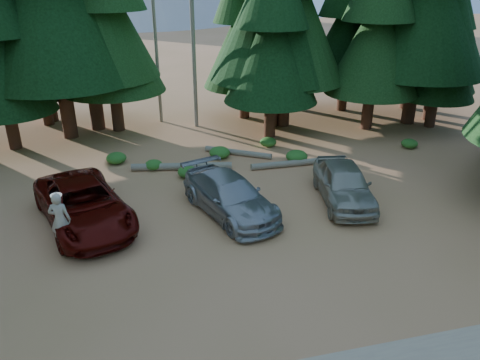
{
  "coord_description": "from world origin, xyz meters",
  "views": [
    {
      "loc": [
        -3.2,
        -12.77,
        8.7
      ],
      "look_at": [
        0.78,
        3.32,
        1.25
      ],
      "focal_mm": 35.0,
      "sensor_mm": 36.0,
      "label": 1
    }
  ],
  "objects_px": {
    "silver_minivan_center": "(230,196)",
    "log_right": "(298,163)",
    "frisbee_player": "(60,220)",
    "red_pickup": "(83,204)",
    "silver_minivan_right": "(344,183)",
    "log_left": "(182,166)",
    "log_mid": "(238,152)"
  },
  "relations": [
    {
      "from": "log_mid",
      "to": "log_right",
      "type": "height_order",
      "value": "log_right"
    },
    {
      "from": "frisbee_player",
      "to": "log_right",
      "type": "bearing_deg",
      "value": -140.22
    },
    {
      "from": "red_pickup",
      "to": "log_right",
      "type": "relative_size",
      "value": 1.22
    },
    {
      "from": "silver_minivan_right",
      "to": "log_mid",
      "type": "xyz_separation_m",
      "value": [
        -2.94,
        6.12,
        -0.65
      ]
    },
    {
      "from": "log_right",
      "to": "log_left",
      "type": "bearing_deg",
      "value": 171.43
    },
    {
      "from": "log_left",
      "to": "log_right",
      "type": "bearing_deg",
      "value": 2.38
    },
    {
      "from": "log_mid",
      "to": "silver_minivan_right",
      "type": "bearing_deg",
      "value": -30.9
    },
    {
      "from": "red_pickup",
      "to": "log_left",
      "type": "xyz_separation_m",
      "value": [
        4.17,
        4.32,
        -0.64
      ]
    },
    {
      "from": "red_pickup",
      "to": "silver_minivan_right",
      "type": "xyz_separation_m",
      "value": [
        10.17,
        -0.57,
        -0.01
      ]
    },
    {
      "from": "silver_minivan_center",
      "to": "log_left",
      "type": "xyz_separation_m",
      "value": [
        -1.27,
        4.79,
        -0.57
      ]
    },
    {
      "from": "log_left",
      "to": "log_right",
      "type": "height_order",
      "value": "log_left"
    },
    {
      "from": "silver_minivan_right",
      "to": "silver_minivan_center",
      "type": "bearing_deg",
      "value": -170.26
    },
    {
      "from": "silver_minivan_right",
      "to": "log_mid",
      "type": "height_order",
      "value": "silver_minivan_right"
    },
    {
      "from": "silver_minivan_right",
      "to": "log_mid",
      "type": "relative_size",
      "value": 1.31
    },
    {
      "from": "log_mid",
      "to": "log_left",
      "type": "bearing_deg",
      "value": -124.55
    },
    {
      "from": "frisbee_player",
      "to": "log_right",
      "type": "xyz_separation_m",
      "value": [
        10.33,
        5.33,
        -1.09
      ]
    },
    {
      "from": "red_pickup",
      "to": "silver_minivan_center",
      "type": "bearing_deg",
      "value": -22.9
    },
    {
      "from": "silver_minivan_right",
      "to": "log_right",
      "type": "height_order",
      "value": "silver_minivan_right"
    },
    {
      "from": "red_pickup",
      "to": "silver_minivan_right",
      "type": "relative_size",
      "value": 1.24
    },
    {
      "from": "silver_minivan_center",
      "to": "log_mid",
      "type": "distance_m",
      "value": 6.32
    },
    {
      "from": "log_mid",
      "to": "log_right",
      "type": "bearing_deg",
      "value": -6.11
    },
    {
      "from": "silver_minivan_center",
      "to": "log_right",
      "type": "height_order",
      "value": "silver_minivan_center"
    },
    {
      "from": "frisbee_player",
      "to": "log_left",
      "type": "distance_m",
      "value": 7.87
    },
    {
      "from": "log_mid",
      "to": "frisbee_player",
      "type": "bearing_deg",
      "value": -103.01
    },
    {
      "from": "silver_minivan_center",
      "to": "silver_minivan_right",
      "type": "height_order",
      "value": "silver_minivan_right"
    },
    {
      "from": "silver_minivan_right",
      "to": "log_left",
      "type": "distance_m",
      "value": 7.76
    },
    {
      "from": "red_pickup",
      "to": "silver_minivan_center",
      "type": "xyz_separation_m",
      "value": [
        5.44,
        -0.47,
        -0.07
      ]
    },
    {
      "from": "silver_minivan_center",
      "to": "log_mid",
      "type": "relative_size",
      "value": 1.43
    },
    {
      "from": "log_mid",
      "to": "log_right",
      "type": "distance_m",
      "value": 3.27
    },
    {
      "from": "red_pickup",
      "to": "log_mid",
      "type": "xyz_separation_m",
      "value": [
        7.22,
        5.55,
        -0.66
      ]
    },
    {
      "from": "silver_minivan_center",
      "to": "silver_minivan_right",
      "type": "relative_size",
      "value": 1.09
    },
    {
      "from": "red_pickup",
      "to": "log_left",
      "type": "bearing_deg",
      "value": 28.09
    }
  ]
}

